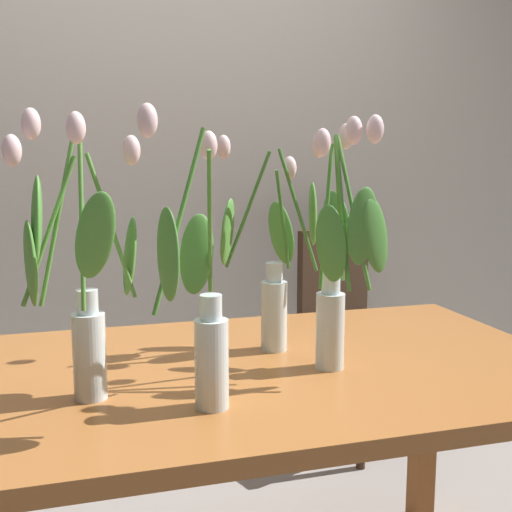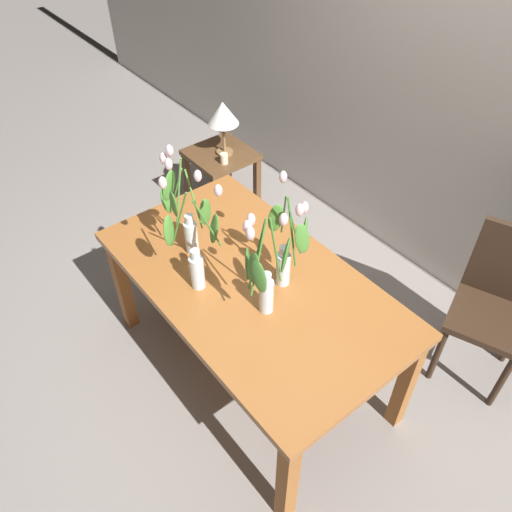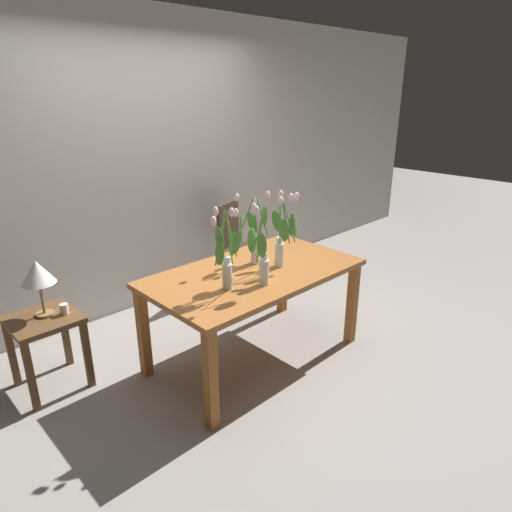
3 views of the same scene
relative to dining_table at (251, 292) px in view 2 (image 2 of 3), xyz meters
name	(u,v)px [view 2 (image 2 of 3)]	position (x,y,z in m)	size (l,w,h in m)	color
ground_plane	(252,366)	(0.00, 0.00, -0.65)	(18.00, 18.00, 0.00)	gray
room_wall_rear	(468,77)	(0.00, 1.51, 0.70)	(9.00, 0.10, 2.70)	beige
dining_table	(251,292)	(0.00, 0.00, 0.00)	(1.60, 0.90, 0.74)	#A3602D
tulip_vase_0	(185,215)	(-0.36, -0.12, 0.33)	(0.26, 0.19, 0.59)	silver
tulip_vase_1	(195,255)	(-0.14, -0.22, 0.27)	(0.18, 0.25, 0.59)	silver
tulip_vase_2	(288,250)	(0.12, 0.12, 0.30)	(0.28, 0.17, 0.55)	silver
tulip_vase_3	(264,277)	(0.21, -0.09, 0.33)	(0.19, 0.26, 0.58)	silver
dining_chair	(497,299)	(0.76, 1.05, -0.12)	(0.52, 0.52, 0.93)	#382619
side_table	(221,166)	(-1.29, 0.73, -0.22)	(0.44, 0.44, 0.55)	brown
table_lamp	(223,114)	(-1.27, 0.75, 0.21)	(0.22, 0.22, 0.40)	olive
pillar_candle	(224,159)	(-1.16, 0.67, -0.06)	(0.06, 0.06, 0.07)	beige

